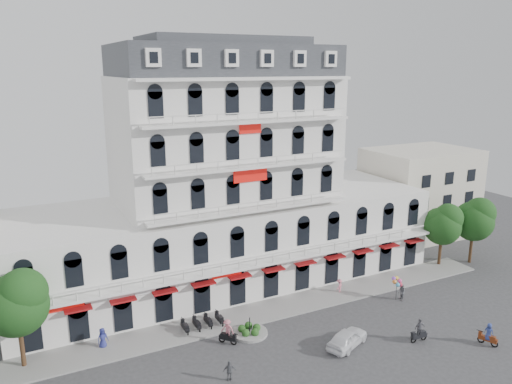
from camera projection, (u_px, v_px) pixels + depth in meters
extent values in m
plane|color=#38383A|center=(316.00, 360.00, 40.13)|extent=(120.00, 120.00, 0.00)
cube|color=gray|center=(264.00, 311.00, 47.90)|extent=(53.00, 4.00, 0.16)
cube|color=silver|center=(226.00, 240.00, 54.61)|extent=(45.00, 14.00, 9.00)
cube|color=silver|center=(224.00, 140.00, 51.92)|extent=(22.00, 12.00, 13.00)
cube|color=#2D3035|center=(223.00, 61.00, 49.96)|extent=(21.56, 11.76, 3.00)
cube|color=#2D3035|center=(223.00, 41.00, 49.49)|extent=(15.84, 8.64, 0.80)
cube|color=maroon|center=(257.00, 273.00, 48.36)|extent=(40.50, 1.00, 0.15)
cube|color=red|center=(250.00, 174.00, 47.23)|extent=(3.50, 0.10, 1.40)
cube|color=beige|center=(419.00, 192.00, 69.07)|extent=(14.00, 10.00, 12.00)
cylinder|color=gray|center=(250.00, 333.00, 43.98)|extent=(3.20, 3.20, 0.24)
cylinder|color=black|center=(250.00, 325.00, 43.79)|extent=(0.08, 0.08, 1.40)
sphere|color=#1C4F1A|center=(257.00, 328.00, 44.21)|extent=(0.70, 0.70, 0.70)
sphere|color=#1C4F1A|center=(249.00, 325.00, 44.57)|extent=(0.70, 0.70, 0.70)
sphere|color=#1C4F1A|center=(242.00, 329.00, 44.02)|extent=(0.70, 0.70, 0.70)
sphere|color=#1C4F1A|center=(246.00, 333.00, 43.30)|extent=(0.70, 0.70, 0.70)
sphere|color=#1C4F1A|center=(255.00, 332.00, 43.41)|extent=(0.70, 0.70, 0.70)
cylinder|color=#382314|center=(22.00, 346.00, 38.72)|extent=(0.36, 0.36, 3.74)
sphere|color=#103414|center=(17.00, 306.00, 37.89)|extent=(4.76, 4.76, 4.76)
sphere|color=#103414|center=(22.00, 293.00, 37.58)|extent=(3.74, 3.74, 3.74)
sphere|color=#103414|center=(10.00, 297.00, 37.81)|extent=(3.40, 3.40, 3.40)
cylinder|color=#382314|center=(440.00, 252.00, 58.84)|extent=(0.36, 0.36, 3.43)
sphere|color=#103414|center=(442.00, 226.00, 58.08)|extent=(4.37, 4.37, 4.37)
sphere|color=#103414|center=(448.00, 218.00, 57.79)|extent=(3.43, 3.43, 3.43)
sphere|color=#103414|center=(438.00, 221.00, 58.01)|extent=(3.12, 3.12, 3.12)
cylinder|color=#382314|center=(471.00, 248.00, 59.70)|extent=(0.36, 0.36, 3.65)
sphere|color=#103414|center=(474.00, 222.00, 58.89)|extent=(4.65, 4.65, 4.65)
sphere|color=#103414|center=(480.00, 213.00, 58.58)|extent=(3.65, 3.65, 3.65)
sphere|color=#103414|center=(470.00, 216.00, 58.81)|extent=(3.32, 3.32, 3.32)
imported|color=white|center=(347.00, 338.00, 41.92)|extent=(4.81, 3.42, 1.52)
cube|color=maroon|center=(488.00, 339.00, 42.18)|extent=(0.88, 1.52, 0.35)
torus|color=black|center=(481.00, 339.00, 42.60)|extent=(0.33, 0.60, 0.60)
torus|color=black|center=(494.00, 344.00, 41.89)|extent=(0.33, 0.60, 0.60)
imported|color=navy|center=(489.00, 332.00, 42.01)|extent=(0.73, 0.88, 1.54)
cube|color=black|center=(419.00, 336.00, 42.69)|extent=(1.52, 0.43, 0.35)
torus|color=black|center=(414.00, 340.00, 42.54)|extent=(0.61, 0.15, 0.60)
torus|color=black|center=(424.00, 337.00, 42.97)|extent=(0.61, 0.15, 0.60)
imported|color=#5D5C64|center=(420.00, 328.00, 42.51)|extent=(1.02, 0.47, 1.70)
cube|color=black|center=(228.00, 338.00, 42.37)|extent=(1.25, 1.36, 0.35)
torus|color=black|center=(234.00, 342.00, 42.23)|extent=(0.49, 0.53, 0.60)
torus|color=black|center=(222.00, 339.00, 42.63)|extent=(0.49, 0.53, 0.60)
imported|color=#CB6B7C|center=(227.00, 329.00, 42.17)|extent=(1.26, 1.30, 1.79)
imported|color=navy|center=(103.00, 338.00, 41.60)|extent=(0.99, 0.76, 1.82)
imported|color=#54565B|center=(230.00, 371.00, 37.32)|extent=(1.03, 0.65, 1.64)
imported|color=#DC748A|center=(339.00, 286.00, 51.80)|extent=(1.14, 0.97, 1.53)
imported|color=slate|center=(401.00, 292.00, 50.18)|extent=(0.84, 0.97, 1.71)
cylinder|color=black|center=(396.00, 291.00, 50.23)|extent=(0.04, 0.04, 2.00)
sphere|color=#E54C99|center=(400.00, 281.00, 50.14)|extent=(0.44, 0.44, 0.44)
sphere|color=yellow|center=(396.00, 278.00, 50.27)|extent=(0.44, 0.44, 0.44)
sphere|color=#994CD8|center=(394.00, 279.00, 50.11)|extent=(0.44, 0.44, 0.44)
sphere|color=orange|center=(394.00, 282.00, 49.82)|extent=(0.44, 0.44, 0.44)
sphere|color=#4CB2E5|center=(398.00, 285.00, 49.69)|extent=(0.44, 0.44, 0.44)
sphere|color=#D8334C|center=(400.00, 284.00, 49.86)|extent=(0.44, 0.44, 0.44)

